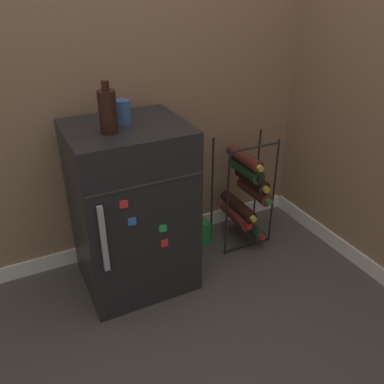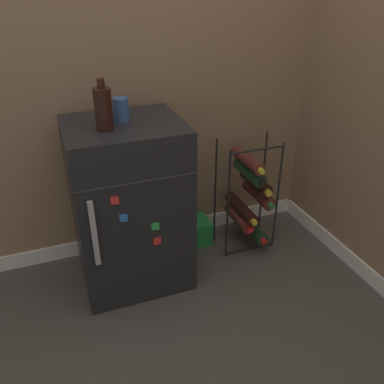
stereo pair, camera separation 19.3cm
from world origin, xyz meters
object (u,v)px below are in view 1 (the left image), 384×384
(wine_rack, at_px, (246,193))
(fridge_top_cup, at_px, (123,112))
(soda_box, at_px, (189,231))
(fridge_top_bottle, at_px, (108,111))
(mini_fridge, at_px, (132,209))

(wine_rack, distance_m, fridge_top_cup, 0.93)
(soda_box, distance_m, fridge_top_cup, 0.95)
(soda_box, distance_m, fridge_top_bottle, 1.05)
(mini_fridge, distance_m, wine_rack, 0.72)
(mini_fridge, relative_size, fridge_top_bottle, 3.96)
(mini_fridge, relative_size, soda_box, 4.11)
(fridge_top_cup, bearing_deg, soda_box, 20.20)
(wine_rack, relative_size, soda_box, 3.17)
(fridge_top_bottle, bearing_deg, wine_rack, 7.57)
(mini_fridge, height_order, fridge_top_bottle, fridge_top_bottle)
(fridge_top_bottle, bearing_deg, soda_box, 25.36)
(mini_fridge, xyz_separation_m, wine_rack, (0.71, 0.05, -0.11))
(soda_box, height_order, fridge_top_bottle, fridge_top_bottle)
(wine_rack, bearing_deg, soda_box, 157.94)
(wine_rack, bearing_deg, fridge_top_cup, -178.30)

